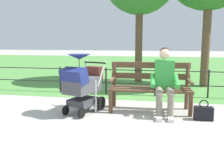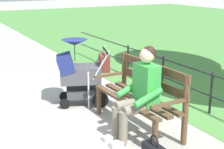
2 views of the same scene
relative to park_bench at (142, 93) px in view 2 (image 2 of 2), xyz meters
The scene contains 5 objects.
ground_plane 0.75m from the park_bench, 12.55° to the left, with size 60.00×60.00×0.00m, color #ADA89E.
park_bench is the anchor object (origin of this frame).
person_on_bench 0.38m from the park_bench, 140.45° to the left, with size 0.54×0.74×1.28m.
stroller 1.36m from the park_bench, 18.01° to the left, with size 0.76×0.99×1.15m.
park_fence 1.26m from the park_bench, 89.45° to the right, with size 8.99×0.04×0.70m.
Camera 2 is at (-4.36, 2.50, 2.12)m, focal length 54.03 mm.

